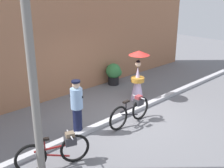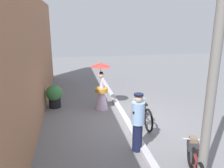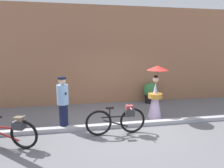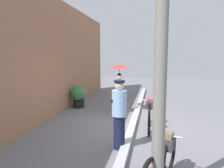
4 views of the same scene
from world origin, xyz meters
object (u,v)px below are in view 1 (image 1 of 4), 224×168
person_officer (77,106)px  person_with_parasol (138,76)px  utility_pole (32,70)px  bicycle_far_side (131,111)px  bicycle_near_officer (56,150)px  potted_plant_by_door (114,73)px

person_officer → person_with_parasol: size_ratio=0.87×
person_officer → utility_pole: size_ratio=0.33×
person_officer → person_with_parasol: (3.12, 0.51, 0.06)m
bicycle_far_side → utility_pole: utility_pole is taller
bicycle_near_officer → person_with_parasol: (4.41, 1.41, 0.48)m
person_with_parasol → utility_pole: bearing=-164.3°
person_officer → potted_plant_by_door: bearing=32.2°
potted_plant_by_door → bicycle_near_officer: bearing=-147.0°
bicycle_far_side → person_with_parasol: person_with_parasol is taller
potted_plant_by_door → utility_pole: bearing=-149.4°
potted_plant_by_door → utility_pole: size_ratio=0.19×
person_with_parasol → potted_plant_by_door: person_with_parasol is taller
bicycle_near_officer → potted_plant_by_door: bearing=33.0°
utility_pole → potted_plant_by_door: bearing=30.6°
bicycle_near_officer → utility_pole: size_ratio=0.35×
bicycle_near_officer → person_officer: (1.29, 0.90, 0.42)m
person_officer → person_with_parasol: bearing=9.3°
bicycle_near_officer → utility_pole: bearing=169.2°
person_with_parasol → person_officer: bearing=-170.7°
potted_plant_by_door → person_officer: bearing=-147.8°
bicycle_near_officer → potted_plant_by_door: potted_plant_by_door is taller
bicycle_far_side → bicycle_near_officer: bearing=-174.7°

